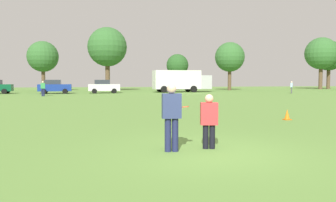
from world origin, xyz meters
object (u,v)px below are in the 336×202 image
parked_car_center (103,86)px  bystander_sideline_watcher (43,88)px  player_defender (209,119)px  box_truck (181,80)px  traffic_cone (287,115)px  player_thrower (172,114)px  parked_car_mid_left (55,87)px  bystander_field_marshal (292,87)px  frisbee (184,107)px

parked_car_center → bystander_sideline_watcher: parked_car_center is taller
player_defender → box_truck: bearing=78.0°
box_truck → traffic_cone: bearing=-94.9°
player_thrower → parked_car_center: parked_car_center is taller
player_thrower → traffic_cone: 8.61m
parked_car_mid_left → bystander_field_marshal: parked_car_mid_left is taller
bystander_sideline_watcher → bystander_field_marshal: size_ratio=1.04×
parked_car_mid_left → parked_car_center: same height
parked_car_mid_left → parked_car_center: 6.34m
parked_car_mid_left → bystander_field_marshal: bearing=-9.5°
player_thrower → parked_car_center: size_ratio=0.40×
player_thrower → parked_car_mid_left: 38.53m
traffic_cone → parked_car_mid_left: parked_car_mid_left is taller
player_defender → traffic_cone: (5.47, 5.43, -0.57)m
box_truck → bystander_field_marshal: bearing=-27.4°
bystander_sideline_watcher → bystander_field_marshal: bearing=3.3°
bystander_sideline_watcher → bystander_field_marshal: bystander_sideline_watcher is taller
parked_car_center → bystander_sideline_watcher: 9.81m
parked_car_mid_left → box_truck: box_truck is taller
parked_car_center → bystander_field_marshal: bearing=-12.4°
player_thrower → bystander_sideline_watcher: (-8.33, 30.64, -0.01)m
box_truck → bystander_sideline_watcher: size_ratio=5.14×
player_thrower → box_truck: bearing=76.6°
player_defender → parked_car_center: bearing=94.2°
frisbee → parked_car_center: parked_car_center is taller
parked_car_mid_left → parked_car_center: bearing=2.2°
traffic_cone → bystander_field_marshal: bystander_field_marshal is taller
player_defender → bystander_field_marshal: bearing=55.8°
bystander_sideline_watcher → bystander_field_marshal: 31.41m
player_thrower → frisbee: (0.33, 0.07, 0.16)m
bystander_field_marshal → box_truck: bearing=152.6°
parked_car_center → bystander_field_marshal: parked_car_center is taller
player_thrower → box_truck: (9.40, 39.51, 0.79)m
parked_car_mid_left → player_defender: bearing=-76.3°
player_defender → parked_car_center: parked_car_center is taller
player_thrower → parked_car_center: 37.96m
player_defender → parked_car_mid_left: bearing=103.7°
traffic_cone → parked_car_center: 33.37m
frisbee → traffic_cone: bearing=41.8°
traffic_cone → box_truck: 34.08m
traffic_cone → box_truck: size_ratio=0.06×
player_thrower → bystander_field_marshal: player_thrower is taller
traffic_cone → player_thrower: bearing=-139.3°
traffic_cone → box_truck: (2.89, 33.92, 1.52)m
player_defender → parked_car_mid_left: parked_car_mid_left is taller
frisbee → box_truck: size_ratio=0.03×
player_defender → bystander_field_marshal: (21.98, 32.30, 0.12)m
box_truck → bystander_sideline_watcher: 19.84m
player_defender → parked_car_mid_left: 38.61m
traffic_cone → box_truck: box_truck is taller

